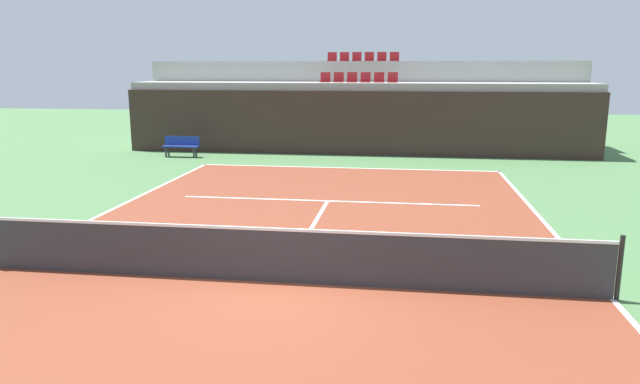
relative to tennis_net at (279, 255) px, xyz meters
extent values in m
plane|color=#477042|center=(0.00, 0.00, -0.51)|extent=(80.00, 80.00, 0.00)
cube|color=brown|center=(0.00, 0.00, -0.50)|extent=(11.00, 24.00, 0.01)
cube|color=white|center=(0.00, 11.95, -0.50)|extent=(11.00, 0.10, 0.00)
cube|color=white|center=(5.45, 0.00, -0.50)|extent=(0.10, 24.00, 0.00)
cube|color=white|center=(0.00, 6.40, -0.50)|extent=(8.26, 0.10, 0.00)
cube|color=white|center=(0.00, 3.20, -0.50)|extent=(0.10, 6.40, 0.00)
cube|color=#33231E|center=(0.00, 15.40, 0.84)|extent=(19.96, 0.30, 2.69)
cube|color=#9E9E99|center=(0.00, 16.75, 0.99)|extent=(19.96, 2.40, 3.00)
cube|color=#9E9E99|center=(0.00, 19.15, 1.45)|extent=(19.96, 2.40, 3.92)
cube|color=maroon|center=(-1.48, 16.75, 2.51)|extent=(0.44, 0.44, 0.04)
cube|color=maroon|center=(-1.48, 16.95, 2.73)|extent=(0.44, 0.04, 0.40)
cube|color=maroon|center=(-0.89, 16.75, 2.51)|extent=(0.44, 0.44, 0.04)
cube|color=maroon|center=(-0.89, 16.95, 2.73)|extent=(0.44, 0.04, 0.40)
cube|color=maroon|center=(-0.30, 16.75, 2.51)|extent=(0.44, 0.44, 0.04)
cube|color=maroon|center=(-0.30, 16.95, 2.73)|extent=(0.44, 0.04, 0.40)
cube|color=maroon|center=(0.30, 16.75, 2.51)|extent=(0.44, 0.44, 0.04)
cube|color=maroon|center=(0.30, 16.95, 2.73)|extent=(0.44, 0.04, 0.40)
cube|color=maroon|center=(0.89, 16.75, 2.51)|extent=(0.44, 0.44, 0.04)
cube|color=maroon|center=(0.89, 16.95, 2.73)|extent=(0.44, 0.04, 0.40)
cube|color=maroon|center=(1.48, 16.75, 2.51)|extent=(0.44, 0.44, 0.04)
cube|color=maroon|center=(1.48, 16.95, 2.73)|extent=(0.44, 0.04, 0.40)
cube|color=maroon|center=(-1.48, 19.15, 3.43)|extent=(0.44, 0.44, 0.04)
cube|color=maroon|center=(-1.48, 19.35, 3.65)|extent=(0.44, 0.04, 0.40)
cube|color=maroon|center=(-0.89, 19.15, 3.43)|extent=(0.44, 0.44, 0.04)
cube|color=maroon|center=(-0.89, 19.35, 3.65)|extent=(0.44, 0.04, 0.40)
cube|color=maroon|center=(-0.30, 19.15, 3.43)|extent=(0.44, 0.44, 0.04)
cube|color=maroon|center=(-0.30, 19.35, 3.65)|extent=(0.44, 0.04, 0.40)
cube|color=maroon|center=(0.30, 19.15, 3.43)|extent=(0.44, 0.44, 0.04)
cube|color=maroon|center=(0.30, 19.35, 3.65)|extent=(0.44, 0.04, 0.40)
cube|color=maroon|center=(0.89, 19.15, 3.43)|extent=(0.44, 0.44, 0.04)
cube|color=maroon|center=(0.89, 19.35, 3.65)|extent=(0.44, 0.04, 0.40)
cube|color=maroon|center=(1.48, 19.15, 3.43)|extent=(0.44, 0.44, 0.04)
cube|color=maroon|center=(1.48, 19.35, 3.65)|extent=(0.44, 0.04, 0.40)
cylinder|color=black|center=(5.50, 0.00, 0.04)|extent=(0.08, 0.08, 1.07)
cube|color=#333338|center=(0.00, 0.00, -0.04)|extent=(10.90, 0.02, 0.92)
cube|color=white|center=(0.00, 0.00, 0.45)|extent=(10.90, 0.04, 0.05)
cube|color=navy|center=(-7.09, 13.74, -0.06)|extent=(1.50, 0.40, 0.05)
cube|color=navy|center=(-7.09, 13.92, 0.16)|extent=(1.50, 0.04, 0.36)
cube|color=#2D2D33|center=(-7.69, 13.60, -0.30)|extent=(0.06, 0.06, 0.42)
cube|color=#2D2D33|center=(-6.49, 13.60, -0.30)|extent=(0.06, 0.06, 0.42)
cube|color=#2D2D33|center=(-7.69, 13.88, -0.30)|extent=(0.06, 0.06, 0.42)
cube|color=#2D2D33|center=(-6.49, 13.88, -0.30)|extent=(0.06, 0.06, 0.42)
camera|label=1|loc=(2.07, -9.47, 3.14)|focal=33.16mm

